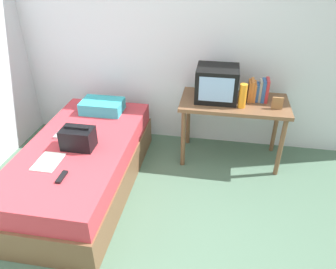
{
  "coord_description": "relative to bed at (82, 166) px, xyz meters",
  "views": [
    {
      "loc": [
        0.47,
        -1.69,
        2.25
      ],
      "look_at": [
        -0.01,
        1.09,
        0.54
      ],
      "focal_mm": 34.85,
      "sensor_mm": 36.0,
      "label": 1
    }
  ],
  "objects": [
    {
      "name": "wall_back",
      "position": [
        0.85,
        1.21,
        1.04
      ],
      "size": [
        5.2,
        0.1,
        2.6
      ],
      "primitive_type": "cube",
      "color": "silver",
      "rests_on": "ground"
    },
    {
      "name": "remote_silver",
      "position": [
        -0.26,
        0.11,
        0.28
      ],
      "size": [
        0.04,
        0.14,
        0.02
      ],
      "primitive_type": "cube",
      "color": "#B7B7BC",
      "rests_on": "bed"
    },
    {
      "name": "magazine",
      "position": [
        -0.14,
        -0.34,
        0.28
      ],
      "size": [
        0.21,
        0.29,
        0.01
      ],
      "primitive_type": "cube",
      "color": "white",
      "rests_on": "bed"
    },
    {
      "name": "ground_plane",
      "position": [
        0.85,
        -0.79,
        -0.26
      ],
      "size": [
        8.0,
        8.0,
        0.0
      ],
      "primitive_type": "plane",
      "color": "#4C6B56"
    },
    {
      "name": "tv",
      "position": [
        1.28,
        0.81,
        0.65
      ],
      "size": [
        0.44,
        0.39,
        0.36
      ],
      "color": "black",
      "rests_on": "desk"
    },
    {
      "name": "handbag",
      "position": [
        0.04,
        -0.06,
        0.37
      ],
      "size": [
        0.3,
        0.2,
        0.23
      ],
      "color": "black",
      "rests_on": "bed"
    },
    {
      "name": "bed",
      "position": [
        0.0,
        0.0,
        0.0
      ],
      "size": [
        1.0,
        2.0,
        0.53
      ],
      "color": "brown",
      "rests_on": "ground"
    },
    {
      "name": "remote_dark",
      "position": [
        0.08,
        -0.53,
        0.28
      ],
      "size": [
        0.04,
        0.16,
        0.02
      ],
      "primitive_type": "cube",
      "color": "black",
      "rests_on": "bed"
    },
    {
      "name": "book_row",
      "position": [
        1.72,
        0.86,
        0.59
      ],
      "size": [
        0.21,
        0.16,
        0.25
      ],
      "color": "#CC7233",
      "rests_on": "desk"
    },
    {
      "name": "picture_frame",
      "position": [
        1.91,
        0.68,
        0.54
      ],
      "size": [
        0.11,
        0.02,
        0.13
      ],
      "primitive_type": "cube",
      "color": "olive",
      "rests_on": "desk"
    },
    {
      "name": "water_bottle",
      "position": [
        1.55,
        0.66,
        0.6
      ],
      "size": [
        0.08,
        0.08,
        0.26
      ],
      "primitive_type": "cylinder",
      "color": "orange",
      "rests_on": "desk"
    },
    {
      "name": "desk",
      "position": [
        1.48,
        0.8,
        0.38
      ],
      "size": [
        1.16,
        0.6,
        0.74
      ],
      "color": "brown",
      "rests_on": "ground"
    },
    {
      "name": "pillow",
      "position": [
        0.01,
        0.69,
        0.34
      ],
      "size": [
        0.46,
        0.31,
        0.14
      ],
      "primitive_type": "cube",
      "color": "#33A8B7",
      "rests_on": "bed"
    }
  ]
}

